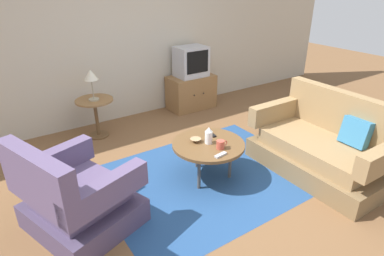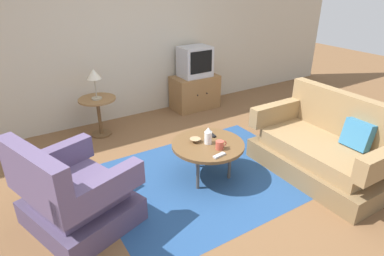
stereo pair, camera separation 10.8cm
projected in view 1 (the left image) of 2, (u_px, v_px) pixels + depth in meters
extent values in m
plane|color=brown|center=(215.00, 184.00, 3.71)|extent=(16.00, 16.00, 0.00)
cube|color=#BCB29E|center=(120.00, 33.00, 4.98)|extent=(9.00, 0.12, 2.70)
cube|color=navy|center=(208.00, 176.00, 3.84)|extent=(2.46, 1.90, 0.00)
cube|color=#4B3E5C|center=(84.00, 213.00, 3.08)|extent=(1.09, 1.14, 0.24)
cube|color=#5B4C70|center=(81.00, 195.00, 2.99)|extent=(0.86, 0.83, 0.18)
cube|color=#5B4C70|center=(38.00, 181.00, 2.59)|extent=(0.43, 0.92, 0.50)
cube|color=#5B4C70|center=(106.00, 192.00, 2.68)|extent=(0.83, 0.40, 0.23)
cube|color=#5B4C70|center=(53.00, 162.00, 3.11)|extent=(0.83, 0.40, 0.23)
cube|color=brown|center=(317.00, 163.00, 3.89)|extent=(0.89, 1.58, 0.24)
cube|color=#93754C|center=(320.00, 147.00, 3.80)|extent=(0.75, 1.30, 0.18)
cube|color=#93754C|center=(345.00, 114.00, 3.84)|extent=(0.16, 1.57, 0.51)
cube|color=#93754C|center=(277.00, 111.00, 4.25)|extent=(0.87, 0.15, 0.25)
cube|color=teal|center=(356.00, 132.00, 3.62)|extent=(0.18, 0.31, 0.32)
cylinder|color=brown|center=(208.00, 144.00, 3.66)|extent=(0.82, 0.82, 0.04)
cylinder|color=#4C4742|center=(197.00, 152.00, 3.95)|extent=(0.04, 0.04, 0.41)
cylinder|color=#4C4742|center=(199.00, 172.00, 3.55)|extent=(0.04, 0.04, 0.41)
cylinder|color=#4C4742|center=(230.00, 162.00, 3.74)|extent=(0.04, 0.04, 0.41)
cylinder|color=olive|center=(94.00, 100.00, 4.58)|extent=(0.52, 0.52, 0.02)
cylinder|color=brown|center=(97.00, 119.00, 4.70)|extent=(0.05, 0.05, 0.55)
cylinder|color=brown|center=(99.00, 135.00, 4.81)|extent=(0.29, 0.29, 0.02)
cube|color=olive|center=(191.00, 92.00, 5.73)|extent=(0.80, 0.46, 0.58)
sphere|color=black|center=(194.00, 95.00, 5.48)|extent=(0.02, 0.02, 0.02)
sphere|color=black|center=(204.00, 93.00, 5.58)|extent=(0.02, 0.02, 0.02)
cube|color=#B7B7BC|center=(191.00, 62.00, 5.50)|extent=(0.52, 0.39, 0.50)
cube|color=black|center=(198.00, 62.00, 5.33)|extent=(0.42, 0.01, 0.36)
cylinder|color=#9E937A|center=(94.00, 99.00, 4.55)|extent=(0.14, 0.14, 0.02)
cylinder|color=#9E937A|center=(93.00, 89.00, 4.49)|extent=(0.02, 0.02, 0.27)
cone|color=beige|center=(91.00, 75.00, 4.40)|extent=(0.19, 0.19, 0.14)
cylinder|color=white|center=(209.00, 137.00, 3.62)|extent=(0.09, 0.09, 0.14)
cone|color=white|center=(209.00, 129.00, 3.58)|extent=(0.08, 0.08, 0.05)
cylinder|color=#B74C3D|center=(220.00, 145.00, 3.52)|extent=(0.09, 0.09, 0.09)
torus|color=#B74C3D|center=(225.00, 143.00, 3.55)|extent=(0.07, 0.01, 0.07)
cone|color=tan|center=(196.00, 140.00, 3.67)|extent=(0.12, 0.12, 0.04)
cube|color=black|center=(211.00, 134.00, 3.84)|extent=(0.06, 0.18, 0.02)
cube|color=#B2B2B7|center=(221.00, 155.00, 3.39)|extent=(0.15, 0.07, 0.02)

